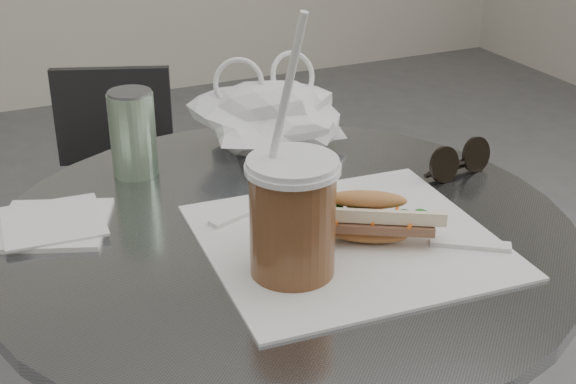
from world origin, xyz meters
name	(u,v)px	position (x,y,z in m)	size (l,w,h in m)	color
chair_far	(117,233)	(-0.04, 1.09, 0.30)	(0.37, 0.40, 0.68)	#2A2A2C
sandwich_paper	(348,240)	(0.06, 0.13, 0.74)	(0.35, 0.33, 0.00)	white
banh_mi	(368,218)	(0.08, 0.12, 0.77)	(0.20, 0.16, 0.07)	#C5804A
iced_coffee	(292,216)	(-0.04, 0.09, 0.82)	(0.11, 0.11, 0.31)	brown
sunglasses	(459,162)	(0.30, 0.24, 0.76)	(0.12, 0.04, 0.05)	black
plastic_bag	(271,119)	(0.09, 0.43, 0.80)	(0.22, 0.17, 0.11)	white
napkin_stack	(53,224)	(-0.27, 0.32, 0.74)	(0.18, 0.18, 0.01)	white
drink_can	(133,133)	(-0.13, 0.44, 0.80)	(0.07, 0.07, 0.13)	#528E55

